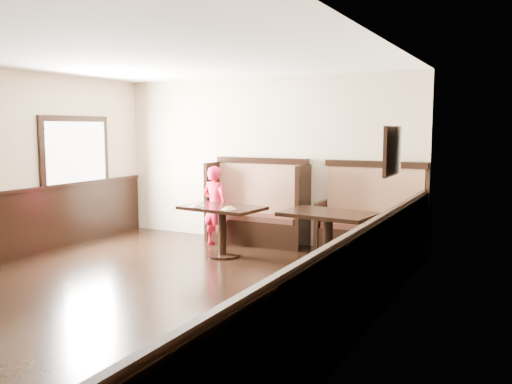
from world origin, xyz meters
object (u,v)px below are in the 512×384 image
Objects in this scene: booth_neighbor at (372,224)px; child at (215,206)px; booth_main at (258,212)px; table_neighbor at (328,228)px; table_main at (222,218)px.

child is at bearing -168.96° from booth_neighbor.
booth_main and booth_neighbor have the same top height.
table_neighbor is (-0.25, -1.29, 0.14)m from booth_neighbor.
booth_main reaches higher than table_main.
booth_main is at bearing -130.90° from child.
booth_neighbor is 2.29m from table_main.
booth_neighbor is at bearing -161.53° from child.
table_neighbor is 0.97× the size of child.
booth_neighbor is at bearing 85.90° from table_neighbor.
booth_main is at bearing 179.95° from booth_neighbor.
table_neighbor is at bearing 167.85° from child.
child is (-0.49, 0.61, 0.07)m from table_main.
booth_main is 0.75m from child.
booth_neighbor is at bearing 35.16° from table_main.
table_neighbor is at bearing -37.20° from booth_main.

